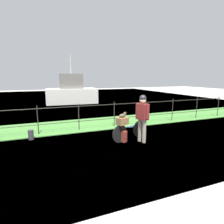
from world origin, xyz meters
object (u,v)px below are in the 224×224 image
wooden_crate (122,121)px  moored_boat_near (72,92)px  bicycle_main (129,131)px  mooring_bollard (31,135)px  terrier_dog (123,115)px  backpack_on_paving (122,136)px  cyclist_person (142,114)px

wooden_crate → moored_boat_near: size_ratio=0.09×
bicycle_main → mooring_bollard: (-3.38, 1.37, -0.16)m
bicycle_main → terrier_dog: (-0.33, -0.11, 0.63)m
terrier_dog → moored_boat_near: moored_boat_near is taller
terrier_dog → backpack_on_paving: 0.77m
bicycle_main → moored_boat_near: bearing=91.3°
bicycle_main → moored_boat_near: (-0.24, 10.71, 0.59)m
mooring_bollard → moored_boat_near: 9.88m
terrier_dog → cyclist_person: bearing=-23.2°
wooden_crate → terrier_dog: terrier_dog is taller
terrier_dog → mooring_bollard: terrier_dog is taller
mooring_bollard → wooden_crate: bearing=-26.0°
bicycle_main → wooden_crate: 0.56m
bicycle_main → moored_boat_near: 10.72m
wooden_crate → mooring_bollard: 3.43m
cyclist_person → moored_boat_near: 11.09m
cyclist_person → mooring_bollard: bearing=154.7°
wooden_crate → backpack_on_paving: 0.56m
bicycle_main → backpack_on_paving: 0.37m
wooden_crate → mooring_bollard: wooden_crate is taller
bicycle_main → moored_boat_near: size_ratio=0.36×
bicycle_main → backpack_on_paving: bicycle_main is taller
wooden_crate → backpack_on_paving: bearing=32.9°
backpack_on_paving → mooring_bollard: (-3.06, 1.47, -0.02)m
bicycle_main → mooring_bollard: bicycle_main is taller
terrier_dog → mooring_bollard: (-3.06, 1.47, -0.79)m
wooden_crate → mooring_bollard: bearing=154.0°
wooden_crate → cyclist_person: cyclist_person is taller
wooden_crate → terrier_dog: (0.02, 0.01, 0.20)m
terrier_dog → backpack_on_paving: terrier_dog is taller
mooring_bollard → bicycle_main: bearing=-22.0°
cyclist_person → terrier_dog: bearing=156.8°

